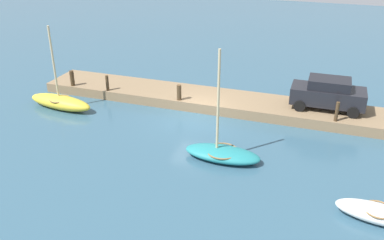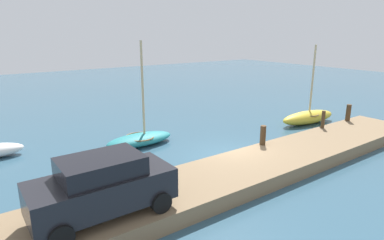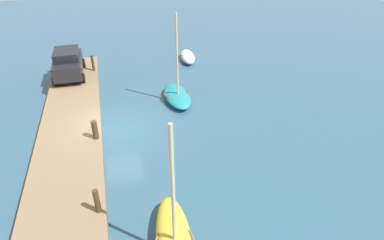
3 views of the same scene
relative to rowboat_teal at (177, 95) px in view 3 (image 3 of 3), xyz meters
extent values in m
plane|color=#33566B|center=(2.70, -4.02, -0.36)|extent=(84.00, 84.00, 0.00)
cube|color=#846B4C|center=(2.70, -6.16, -0.06)|extent=(21.35, 3.03, 0.60)
ellipsoid|color=teal|center=(-0.01, 0.00, -0.06)|extent=(3.67, 1.52, 0.60)
torus|color=olive|center=(-0.01, 0.00, 0.10)|extent=(1.58, 1.58, 0.07)
cylinder|color=#C6B284|center=(0.28, 0.00, 2.58)|extent=(0.12, 0.12, 4.93)
ellipsoid|color=white|center=(-6.75, 2.46, -0.02)|extent=(3.21, 1.48, 0.67)
torus|color=olive|center=(-6.75, 2.46, 0.16)|extent=(1.30, 1.30, 0.07)
cylinder|color=#C6B284|center=(10.95, -2.60, 2.51)|extent=(0.12, 0.12, 4.39)
cylinder|color=#47331E|center=(-4.97, -4.90, 0.79)|extent=(0.19, 0.19, 1.09)
cylinder|color=#47331E|center=(4.03, -4.90, 0.71)|extent=(0.27, 0.27, 0.94)
cylinder|color=#47331E|center=(8.89, -4.90, 0.73)|extent=(0.19, 0.19, 0.98)
cube|color=black|center=(-4.39, -6.46, 1.02)|extent=(4.08, 1.78, 0.93)
cube|color=black|center=(-4.39, -6.46, 1.76)|extent=(2.29, 1.56, 0.55)
cylinder|color=black|center=(-2.97, -5.58, 0.56)|extent=(0.64, 0.22, 0.64)
cylinder|color=black|center=(-2.96, -7.33, 0.56)|extent=(0.64, 0.22, 0.64)
cylinder|color=black|center=(-5.82, -5.59, 0.56)|extent=(0.64, 0.22, 0.64)
cylinder|color=black|center=(-5.81, -7.35, 0.56)|extent=(0.64, 0.22, 0.64)
camera|label=1|loc=(-4.21, 16.66, 9.93)|focal=38.78mm
camera|label=2|loc=(-7.24, -14.90, 5.43)|focal=30.41mm
camera|label=3|loc=(17.69, -3.89, 8.82)|focal=30.19mm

